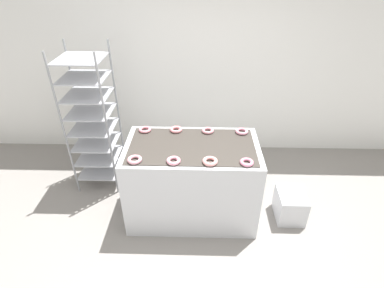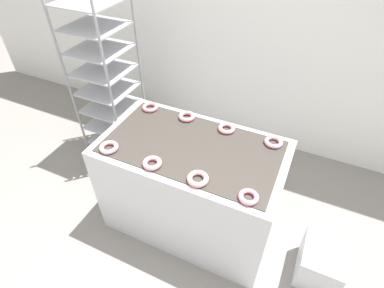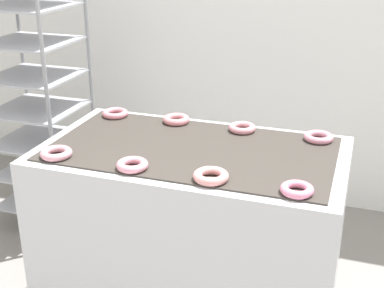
{
  "view_description": "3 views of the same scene",
  "coord_description": "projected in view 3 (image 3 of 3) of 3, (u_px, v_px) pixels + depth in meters",
  "views": [
    {
      "loc": [
        0.07,
        -1.98,
        2.63
      ],
      "look_at": [
        0.0,
        0.66,
        0.96
      ],
      "focal_mm": 28.0,
      "sensor_mm": 36.0,
      "label": 1
    },
    {
      "loc": [
        0.71,
        -0.88,
        2.44
      ],
      "look_at": [
        0.0,
        0.66,
        0.96
      ],
      "focal_mm": 28.0,
      "sensor_mm": 36.0,
      "label": 2
    },
    {
      "loc": [
        0.73,
        -1.53,
        1.91
      ],
      "look_at": [
        0.0,
        0.66,
        0.96
      ],
      "focal_mm": 50.0,
      "sensor_mm": 36.0,
      "label": 3
    }
  ],
  "objects": [
    {
      "name": "donut_far_midright",
      "position": [
        242.0,
        128.0,
        2.7
      ],
      "size": [
        0.14,
        0.14,
        0.03
      ],
      "primitive_type": "torus",
      "color": "#D48690",
      "rests_on": "fryer_machine"
    },
    {
      "name": "donut_far_left",
      "position": [
        115.0,
        113.0,
        2.91
      ],
      "size": [
        0.14,
        0.14,
        0.03
      ],
      "primitive_type": "torus",
      "color": "pink",
      "rests_on": "fryer_machine"
    },
    {
      "name": "donut_near_midleft",
      "position": [
        132.0,
        165.0,
        2.28
      ],
      "size": [
        0.14,
        0.14,
        0.04
      ],
      "primitive_type": "torus",
      "color": "pink",
      "rests_on": "fryer_machine"
    },
    {
      "name": "fryer_machine",
      "position": [
        192.0,
        234.0,
        2.68
      ],
      "size": [
        1.43,
        0.82,
        0.94
      ],
      "color": "silver",
      "rests_on": "ground_plane"
    },
    {
      "name": "baking_rack_cart",
      "position": [
        36.0,
        93.0,
        3.37
      ],
      "size": [
        0.53,
        0.54,
        1.82
      ],
      "color": "gray",
      "rests_on": "ground_plane"
    },
    {
      "name": "wall_back",
      "position": [
        261.0,
        6.0,
        3.62
      ],
      "size": [
        8.0,
        0.05,
        2.8
      ],
      "color": "white",
      "rests_on": "ground_plane"
    },
    {
      "name": "donut_far_midleft",
      "position": [
        176.0,
        119.0,
        2.82
      ],
      "size": [
        0.14,
        0.14,
        0.04
      ],
      "primitive_type": "torus",
      "color": "pink",
      "rests_on": "fryer_machine"
    },
    {
      "name": "donut_near_left",
      "position": [
        56.0,
        153.0,
        2.4
      ],
      "size": [
        0.14,
        0.14,
        0.04
      ],
      "primitive_type": "torus",
      "color": "#D28E9A",
      "rests_on": "fryer_machine"
    },
    {
      "name": "donut_near_midright",
      "position": [
        211.0,
        176.0,
        2.18
      ],
      "size": [
        0.15,
        0.15,
        0.04
      ],
      "primitive_type": "torus",
      "color": "pink",
      "rests_on": "fryer_machine"
    },
    {
      "name": "donut_far_right",
      "position": [
        318.0,
        137.0,
        2.58
      ],
      "size": [
        0.14,
        0.14,
        0.03
      ],
      "primitive_type": "torus",
      "color": "pink",
      "rests_on": "fryer_machine"
    },
    {
      "name": "donut_near_right",
      "position": [
        297.0,
        189.0,
        2.07
      ],
      "size": [
        0.13,
        0.13,
        0.03
      ],
      "primitive_type": "torus",
      "color": "pink",
      "rests_on": "fryer_machine"
    }
  ]
}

